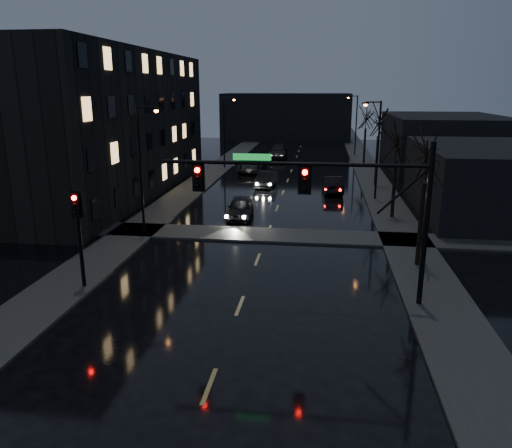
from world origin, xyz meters
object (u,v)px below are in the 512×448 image
(oncoming_car_c, at_px, (252,165))
(lead_car, at_px, (333,184))
(oncoming_car_a, at_px, (240,208))
(oncoming_car_b, at_px, (266,179))
(oncoming_car_d, at_px, (278,152))

(oncoming_car_c, relative_size, lead_car, 1.24)
(lead_car, bearing_deg, oncoming_car_a, 51.74)
(oncoming_car_a, bearing_deg, oncoming_car_b, 82.85)
(oncoming_car_b, bearing_deg, lead_car, -12.82)
(oncoming_car_b, relative_size, lead_car, 0.94)
(oncoming_car_a, height_order, lead_car, lead_car)
(oncoming_car_a, distance_m, oncoming_car_b, 11.80)
(oncoming_car_b, distance_m, oncoming_car_c, 8.37)
(oncoming_car_c, height_order, lead_car, oncoming_car_c)
(oncoming_car_b, bearing_deg, oncoming_car_d, 97.08)
(oncoming_car_a, xyz_separation_m, oncoming_car_c, (-1.87, 19.81, 0.04))
(oncoming_car_a, distance_m, lead_car, 11.83)
(oncoming_car_b, bearing_deg, oncoming_car_a, -87.20)
(oncoming_car_a, distance_m, oncoming_car_d, 31.81)
(oncoming_car_a, xyz_separation_m, oncoming_car_d, (-0.04, 31.81, 0.07))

